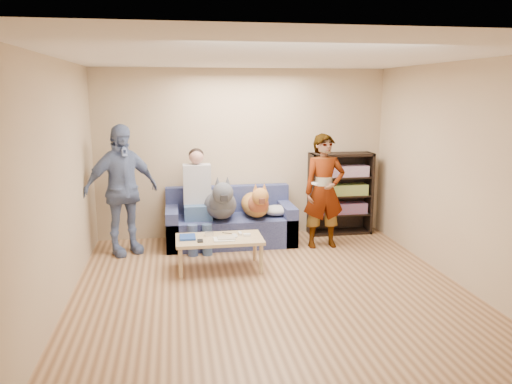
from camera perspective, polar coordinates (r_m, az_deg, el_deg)
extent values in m
plane|color=brown|center=(5.72, 2.00, -11.76)|extent=(5.00, 5.00, 0.00)
plane|color=white|center=(5.27, 2.20, 15.21)|extent=(5.00, 5.00, 0.00)
plane|color=tan|center=(7.78, -1.56, 4.40)|extent=(4.50, 0.00, 4.50)
plane|color=tan|center=(3.01, 11.66, -7.25)|extent=(4.50, 0.00, 4.50)
plane|color=tan|center=(5.38, -22.12, 0.38)|extent=(0.00, 5.00, 5.00)
plane|color=tan|center=(6.19, 22.97, 1.68)|extent=(0.00, 5.00, 5.00)
ellipsoid|color=#A2A2A7|center=(7.49, 2.34, -2.10)|extent=(0.42, 0.36, 0.15)
imported|color=gray|center=(7.29, 7.79, 0.09)|extent=(0.61, 0.40, 1.66)
imported|color=#6D81AF|center=(7.15, -15.13, 0.22)|extent=(1.15, 0.90, 1.82)
cube|color=white|center=(7.02, 6.75, 0.96)|extent=(0.07, 0.12, 0.03)
cube|color=#1B3E96|center=(6.42, -7.83, -5.13)|extent=(0.20, 0.26, 0.03)
cube|color=white|center=(6.31, -3.68, -5.41)|extent=(0.26, 0.20, 0.02)
cube|color=#B1A48E|center=(6.33, -3.43, -5.23)|extent=(0.22, 0.17, 0.01)
cube|color=silver|center=(6.50, -5.37, -4.76)|extent=(0.11, 0.06, 0.05)
cube|color=silver|center=(6.52, -1.84, -4.75)|extent=(0.04, 0.13, 0.03)
cube|color=white|center=(6.46, -1.04, -4.92)|extent=(0.09, 0.06, 0.03)
cylinder|color=silver|center=(6.40, -2.41, -5.12)|extent=(0.07, 0.07, 0.02)
cylinder|color=silver|center=(6.47, -2.50, -4.92)|extent=(0.07, 0.07, 0.02)
cylinder|color=#C1781B|center=(6.25, -4.26, -5.62)|extent=(0.13, 0.06, 0.01)
cylinder|color=black|center=(6.58, -3.32, -4.71)|extent=(0.13, 0.08, 0.01)
cube|color=black|center=(6.27, -6.40, -5.57)|extent=(0.07, 0.12, 0.02)
cube|color=#515B93|center=(7.53, -2.94, -4.32)|extent=(1.90, 0.85, 0.42)
cube|color=#515B93|center=(7.75, -3.25, -0.74)|extent=(1.90, 0.18, 0.40)
cube|color=#515B93|center=(7.47, -9.53, -3.97)|extent=(0.18, 0.85, 0.58)
cube|color=#515B93|center=(7.65, 3.48, -3.46)|extent=(0.18, 0.85, 0.58)
cube|color=#3D5A88|center=(7.34, -6.65, -2.23)|extent=(0.40, 0.38, 0.22)
cylinder|color=#41608F|center=(7.01, -7.24, -5.60)|extent=(0.14, 0.14, 0.47)
cylinder|color=#456999|center=(7.02, -5.60, -5.54)|extent=(0.14, 0.14, 0.47)
cube|color=silver|center=(7.35, -6.76, 0.91)|extent=(0.40, 0.24, 0.58)
sphere|color=tan|center=(7.29, -6.84, 4.00)|extent=(0.21, 0.21, 0.21)
ellipsoid|color=black|center=(7.32, -6.85, 4.27)|extent=(0.22, 0.22, 0.19)
ellipsoid|color=#4F5159|center=(7.38, -4.16, -1.32)|extent=(0.48, 0.99, 0.41)
sphere|color=#53585F|center=(7.04, -3.93, -1.13)|extent=(0.36, 0.36, 0.36)
sphere|color=#4F535A|center=(6.84, -3.81, -0.09)|extent=(0.29, 0.29, 0.29)
cube|color=black|center=(6.72, -3.70, -0.65)|extent=(0.09, 0.14, 0.08)
cone|color=#464A4F|center=(6.83, -4.42, 1.18)|extent=(0.09, 0.09, 0.14)
cone|color=#4C5056|center=(6.84, -3.27, 1.21)|extent=(0.09, 0.09, 0.14)
cylinder|color=#4A4E54|center=(7.80, -4.45, -0.94)|extent=(0.06, 0.32, 0.19)
ellipsoid|color=#B17536|center=(7.45, -0.12, -1.45)|extent=(0.40, 0.83, 0.35)
sphere|color=#B76238|center=(7.14, 0.26, -1.34)|extent=(0.30, 0.30, 0.30)
sphere|color=#BA7C39|center=(6.96, 0.48, -0.52)|extent=(0.24, 0.24, 0.24)
cube|color=#532A1C|center=(6.85, 0.65, -1.00)|extent=(0.08, 0.12, 0.07)
cone|color=#C18C3B|center=(6.94, -0.06, 0.52)|extent=(0.08, 0.08, 0.12)
cone|color=#B38036|center=(6.97, 0.97, 0.55)|extent=(0.08, 0.08, 0.12)
cylinder|color=#AD7E35|center=(7.83, -0.59, -1.06)|extent=(0.05, 0.27, 0.16)
cube|color=#D2B381|center=(6.41, -4.21, -5.40)|extent=(1.10, 0.60, 0.04)
cylinder|color=tan|center=(6.21, -8.61, -8.09)|extent=(0.05, 0.05, 0.38)
cylinder|color=tan|center=(6.30, 0.60, -7.68)|extent=(0.05, 0.05, 0.38)
cylinder|color=tan|center=(6.69, -8.68, -6.67)|extent=(0.05, 0.05, 0.38)
cylinder|color=tan|center=(6.76, -0.14, -6.32)|extent=(0.05, 0.05, 0.38)
cube|color=black|center=(7.93, 6.32, -0.29)|extent=(0.04, 0.34, 1.30)
cube|color=black|center=(8.24, 12.76, -0.07)|extent=(0.04, 0.34, 1.30)
cube|color=black|center=(7.97, 9.75, 4.26)|extent=(1.00, 0.34, 0.04)
cube|color=black|center=(8.22, 9.46, -4.48)|extent=(1.00, 0.34, 0.04)
cube|color=black|center=(8.22, 9.24, 0.04)|extent=(1.00, 0.02, 1.30)
cube|color=black|center=(8.15, 9.53, -2.45)|extent=(0.94, 0.32, 0.03)
cube|color=black|center=(8.08, 9.59, -0.39)|extent=(0.94, 0.32, 0.02)
cube|color=black|center=(8.02, 9.67, 1.71)|extent=(0.94, 0.32, 0.02)
cube|color=#B23333|center=(8.10, 9.59, -1.82)|extent=(0.84, 0.24, 0.17)
cube|color=gold|center=(8.04, 9.66, 0.26)|extent=(0.84, 0.24, 0.17)
cube|color=#994C99|center=(7.99, 9.74, 2.37)|extent=(0.84, 0.24, 0.17)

